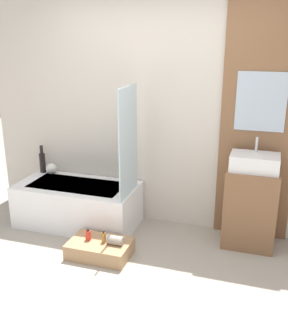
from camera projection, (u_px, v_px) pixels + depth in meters
ground_plane at (112, 301)px, 3.23m from camera, size 12.00×12.00×0.00m
wall_tiled_back at (165, 110)px, 4.23m from camera, size 4.20×0.06×2.60m
wall_wood_accent at (260, 116)px, 3.90m from camera, size 0.76×0.04×2.60m
bathtub at (78, 204)px, 4.48m from camera, size 1.35×0.69×0.48m
glass_shower_screen at (128, 142)px, 3.97m from camera, size 0.01×0.51×1.12m
wooden_step_bench at (100, 249)px, 3.87m from camera, size 0.60×0.39×0.15m
vanity_cabinet at (250, 208)px, 3.99m from camera, size 0.51×0.41×0.81m
sink at (255, 162)px, 3.83m from camera, size 0.47×0.31×0.31m
vase_tall_dark at (42, 161)px, 4.76m from camera, size 0.07×0.07×0.33m
vase_round_light at (51, 169)px, 4.72m from camera, size 0.13×0.13×0.13m
bottle_soap_primary at (88, 235)px, 3.86m from camera, size 0.05×0.05×0.12m
bottle_soap_secondary at (104, 237)px, 3.81m from camera, size 0.04×0.04×0.13m
towel_roll at (115, 240)px, 3.78m from camera, size 0.16×0.09×0.09m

